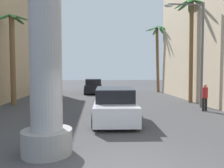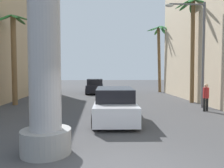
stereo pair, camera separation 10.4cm
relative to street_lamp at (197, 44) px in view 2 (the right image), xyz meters
The scene contains 9 objects.
ground_plane 7.21m from the street_lamp, 169.23° to the left, with size 91.25×91.25×0.00m, color #424244.
street_lamp is the anchor object (origin of this frame).
traffic_light_mast 11.30m from the street_lamp, 158.12° to the right, with size 5.21×0.32×6.46m.
car_lead 7.27m from the street_lamp, 150.50° to the right, with size 2.19×5.03×1.56m.
car_far 12.63m from the street_lamp, 123.52° to the left, with size 1.95×4.41×1.56m.
palm_tree_mid_left 12.44m from the street_lamp, behind, with size 2.42×2.34×6.36m.
palm_tree_far_right 10.76m from the street_lamp, 86.71° to the left, with size 3.02×3.02×7.55m.
palm_tree_mid_right 2.63m from the street_lamp, 73.11° to the left, with size 2.65×2.58×7.81m.
pedestrian_mid_right 3.46m from the street_lamp, 89.88° to the right, with size 0.42×0.42×1.64m.
Camera 2 is at (-0.62, -4.88, 2.37)m, focal length 35.00 mm.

